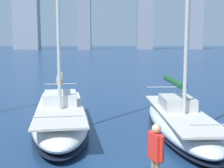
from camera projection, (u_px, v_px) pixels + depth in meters
The scene contains 4 objects.
city_skyline at pixel (100, 9), 164.47m from camera, with size 174.16×23.56×52.87m.
sailboat_forest at pixel (179, 119), 14.09m from camera, with size 2.76×9.19×11.44m.
sailboat_tan at pixel (60, 116), 14.41m from camera, with size 3.92×9.22×11.41m.
person_red_shirt at pixel (156, 151), 7.17m from camera, with size 0.33×0.56×1.61m.
Camera 1 is at (-0.23, 6.48, 4.07)m, focal length 50.00 mm.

